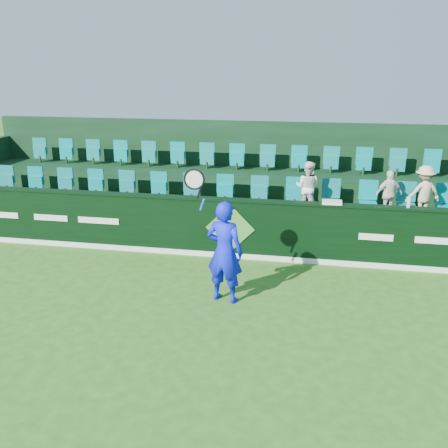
% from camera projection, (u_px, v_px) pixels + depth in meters
% --- Properties ---
extents(ground, '(60.00, 60.00, 0.00)m').
position_uv_depth(ground, '(185.00, 351.00, 7.55)').
color(ground, '#246718').
rests_on(ground, ground).
extents(sponsor_hoarding, '(16.00, 0.25, 1.35)m').
position_uv_depth(sponsor_hoarding, '(231.00, 228.00, 11.09)').
color(sponsor_hoarding, black).
rests_on(sponsor_hoarding, ground).
extents(stand_tier_front, '(16.00, 2.00, 0.80)m').
position_uv_depth(stand_tier_front, '(239.00, 225.00, 12.20)').
color(stand_tier_front, black).
rests_on(stand_tier_front, ground).
extents(stand_tier_back, '(16.00, 1.80, 1.30)m').
position_uv_depth(stand_tier_back, '(250.00, 196.00, 13.90)').
color(stand_tier_back, black).
rests_on(stand_tier_back, ground).
extents(stand_rear, '(16.00, 4.10, 2.60)m').
position_uv_depth(stand_rear, '(252.00, 173.00, 14.15)').
color(stand_rear, black).
rests_on(stand_rear, ground).
extents(seat_row_front, '(13.50, 0.50, 0.60)m').
position_uv_depth(seat_row_front, '(242.00, 193.00, 12.36)').
color(seat_row_front, '#127370').
rests_on(seat_row_front, stand_tier_front).
extents(seat_row_back, '(13.50, 0.50, 0.60)m').
position_uv_depth(seat_row_back, '(252.00, 160.00, 13.89)').
color(seat_row_back, '#127370').
rests_on(seat_row_back, stand_tier_back).
extents(tennis_player, '(1.14, 0.59, 2.51)m').
position_uv_depth(tennis_player, '(224.00, 251.00, 8.92)').
color(tennis_player, '#0D19EB').
rests_on(tennis_player, ground).
extents(spectator_left, '(0.71, 0.62, 1.22)m').
position_uv_depth(spectator_left, '(308.00, 187.00, 11.62)').
color(spectator_left, white).
rests_on(spectator_left, stand_tier_front).
extents(spectator_middle, '(0.69, 0.48, 1.08)m').
position_uv_depth(spectator_middle, '(389.00, 194.00, 11.32)').
color(spectator_middle, white).
rests_on(spectator_middle, stand_tier_front).
extents(spectator_right, '(0.89, 0.67, 1.22)m').
position_uv_depth(spectator_right, '(423.00, 193.00, 11.16)').
color(spectator_right, beige).
rests_on(spectator_right, stand_tier_front).
extents(towel, '(0.41, 0.27, 0.06)m').
position_uv_depth(towel, '(332.00, 202.00, 10.49)').
color(towel, white).
rests_on(towel, sponsor_hoarding).
extents(drinks_bottle, '(0.07, 0.07, 0.23)m').
position_uv_depth(drinks_bottle, '(409.00, 202.00, 10.19)').
color(drinks_bottle, silver).
rests_on(drinks_bottle, sponsor_hoarding).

